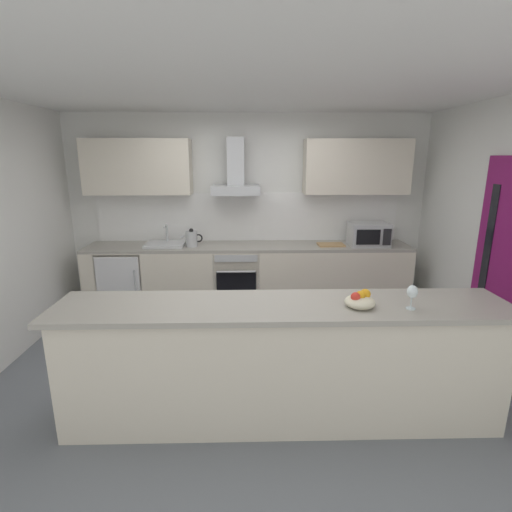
{
  "coord_description": "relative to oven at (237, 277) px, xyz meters",
  "views": [
    {
      "loc": [
        -0.02,
        -3.44,
        2.04
      ],
      "look_at": [
        0.07,
        0.39,
        1.05
      ],
      "focal_mm": 27.03,
      "sensor_mm": 36.0,
      "label": 1
    }
  ],
  "objects": [
    {
      "name": "chopping_board",
      "position": [
        1.25,
        -0.02,
        0.45
      ],
      "size": [
        0.35,
        0.23,
        0.02
      ],
      "primitive_type": "cube",
      "rotation": [
        0.0,
        0.0,
        0.03
      ],
      "color": "tan",
      "rests_on": "counter_back"
    },
    {
      "name": "wine_glass",
      "position": [
        1.31,
        -2.41,
        0.64
      ],
      "size": [
        0.08,
        0.08,
        0.18
      ],
      "color": "silver",
      "rests_on": "counter_island"
    },
    {
      "name": "side_door",
      "position": [
        2.57,
        -1.52,
        0.57
      ],
      "size": [
        0.08,
        0.85,
        2.05
      ],
      "color": "#7A1456",
      "rests_on": "ground"
    },
    {
      "name": "range_hood",
      "position": [
        -0.0,
        0.13,
        1.33
      ],
      "size": [
        0.62,
        0.45,
        0.72
      ],
      "color": "#B7BABC"
    },
    {
      "name": "microwave",
      "position": [
        1.74,
        -0.03,
        0.59
      ],
      "size": [
        0.5,
        0.38,
        0.3
      ],
      "color": "#B7BABC",
      "rests_on": "counter_back"
    },
    {
      "name": "oven",
      "position": [
        0.0,
        0.0,
        0.0
      ],
      "size": [
        0.6,
        0.62,
        0.8
      ],
      "color": "slate",
      "rests_on": "ground"
    },
    {
      "name": "counter_back",
      "position": [
        0.16,
        0.03,
        -0.01
      ],
      "size": [
        4.27,
        0.6,
        0.9
      ],
      "color": "beige",
      "rests_on": "ground"
    },
    {
      "name": "kettle",
      "position": [
        -0.58,
        -0.03,
        0.55
      ],
      "size": [
        0.29,
        0.15,
        0.24
      ],
      "color": "#B7BABC",
      "rests_on": "counter_back"
    },
    {
      "name": "fruit_bowl",
      "position": [
        0.96,
        -2.36,
        0.57
      ],
      "size": [
        0.22,
        0.22,
        0.13
      ],
      "color": "beige",
      "rests_on": "counter_island"
    },
    {
      "name": "ceiling",
      "position": [
        0.16,
        -1.53,
        2.15
      ],
      "size": [
        5.85,
        4.74,
        0.02
      ],
      "primitive_type": "cube",
      "color": "white"
    },
    {
      "name": "ground",
      "position": [
        0.16,
        -1.53,
        -0.47
      ],
      "size": [
        5.85,
        4.74,
        0.02
      ],
      "primitive_type": "cube",
      "color": "slate"
    },
    {
      "name": "backsplash_tile",
      "position": [
        0.16,
        0.33,
        0.77
      ],
      "size": [
        4.12,
        0.02,
        0.66
      ],
      "primitive_type": "cube",
      "color": "white"
    },
    {
      "name": "counter_island",
      "position": [
        0.4,
        -2.3,
        0.04
      ],
      "size": [
        3.4,
        0.64,
        0.98
      ],
      "color": "beige",
      "rests_on": "ground"
    },
    {
      "name": "wall_back",
      "position": [
        0.16,
        0.41,
        0.84
      ],
      "size": [
        5.85,
        0.12,
        2.6
      ],
      "primitive_type": "cube",
      "color": "white",
      "rests_on": "ground"
    },
    {
      "name": "refrigerator",
      "position": [
        -1.5,
        -0.0,
        -0.03
      ],
      "size": [
        0.58,
        0.6,
        0.85
      ],
      "color": "white",
      "rests_on": "ground"
    },
    {
      "name": "upper_cabinets",
      "position": [
        0.16,
        0.18,
        1.45
      ],
      "size": [
        4.21,
        0.32,
        0.7
      ],
      "color": "beige"
    },
    {
      "name": "sink",
      "position": [
        -0.93,
        0.01,
        0.47
      ],
      "size": [
        0.5,
        0.4,
        0.26
      ],
      "color": "silver",
      "rests_on": "counter_back"
    }
  ]
}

